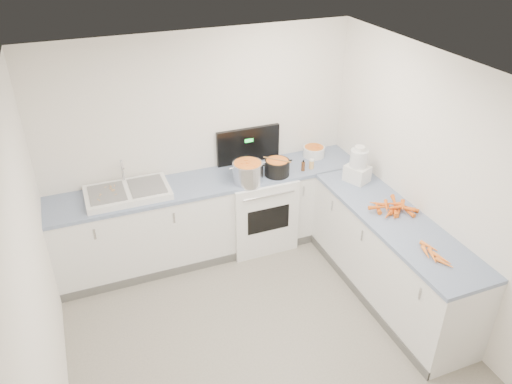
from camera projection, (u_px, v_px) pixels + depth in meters
name	position (u px, v px, depth m)	size (l,w,h in m)	color
floor	(270.00, 352.00, 4.60)	(3.50, 4.00, 0.00)	gray
ceiling	(275.00, 91.00, 3.33)	(3.50, 4.00, 0.00)	white
wall_back	(201.00, 144.00, 5.57)	(3.50, 2.50, 0.00)	white
wall_left	(37.00, 298.00, 3.41)	(4.00, 2.50, 0.00)	white
wall_right	(449.00, 200.00, 4.52)	(4.00, 2.50, 0.00)	white
counter_back	(213.00, 216.00, 5.72)	(3.50, 0.62, 0.94)	white
counter_right	(390.00, 257.00, 5.06)	(0.62, 2.20, 0.94)	white
stove	(257.00, 207.00, 5.88)	(0.76, 0.65, 1.36)	white
sink	(128.00, 192.00, 5.18)	(0.86, 0.52, 0.31)	white
steel_pot	(248.00, 173.00, 5.42)	(0.33, 0.33, 0.24)	silver
black_pot	(277.00, 168.00, 5.56)	(0.28, 0.28, 0.20)	black
wooden_spoon	(277.00, 160.00, 5.50)	(0.01, 0.01, 0.33)	#AD7A47
mixing_bowl	(314.00, 152.00, 5.98)	(0.26, 0.26, 0.12)	white
extract_bottle	(303.00, 166.00, 5.65)	(0.04, 0.04, 0.11)	#593319
spice_jar	(311.00, 165.00, 5.70)	(0.06, 0.06, 0.10)	#E5B266
food_processor	(358.00, 166.00, 5.39)	(0.28, 0.31, 0.41)	white
carrot_pile	(393.00, 208.00, 4.92)	(0.48, 0.40, 0.09)	orange
peeled_carrots	(435.00, 255.00, 4.29)	(0.17, 0.41, 0.04)	orange
peelings	(110.00, 191.00, 5.13)	(0.24, 0.29, 0.01)	tan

